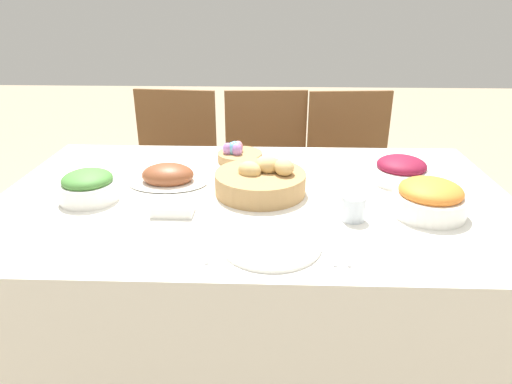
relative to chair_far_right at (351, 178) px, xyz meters
name	(u,v)px	position (x,y,z in m)	size (l,w,h in m)	color
ground_plane	(255,375)	(-0.46, -0.83, -0.50)	(12.00, 12.00, 0.00)	tan
dining_table	(255,293)	(-0.46, -0.83, -0.11)	(1.64, 0.99, 0.77)	silver
chair_far_right	(351,178)	(0.00, 0.00, 0.00)	(0.45, 0.45, 0.92)	brown
chair_far_center	(267,177)	(-0.43, 0.00, 0.00)	(0.45, 0.45, 0.92)	brown
chair_far_left	(172,176)	(-0.91, 0.00, 0.00)	(0.46, 0.46, 0.92)	brown
bread_basket	(261,180)	(-0.44, -0.81, 0.31)	(0.29, 0.29, 0.12)	#AD8451
egg_basket	(238,154)	(-0.53, -0.52, 0.30)	(0.17, 0.17, 0.08)	#AD8451
ham_platter	(168,176)	(-0.75, -0.75, 0.29)	(0.27, 0.19, 0.08)	white
carrot_bowl	(430,198)	(0.05, -0.95, 0.32)	(0.21, 0.21, 0.10)	white
beet_salad_bowl	(401,170)	(0.04, -0.70, 0.31)	(0.19, 0.19, 0.09)	white
green_salad_bowl	(88,186)	(-0.97, -0.89, 0.31)	(0.18, 0.18, 0.10)	white
dinner_plate	(271,244)	(-0.40, -1.16, 0.27)	(0.26, 0.26, 0.01)	white
fork	(212,244)	(-0.56, -1.16, 0.27)	(0.01, 0.19, 0.00)	silver
knife	(331,246)	(-0.25, -1.16, 0.27)	(0.01, 0.19, 0.00)	silver
spoon	(343,246)	(-0.22, -1.16, 0.27)	(0.01, 0.19, 0.00)	silver
drinking_cup	(353,208)	(-0.17, -1.00, 0.31)	(0.07, 0.07, 0.07)	silver
butter_dish	(173,209)	(-0.69, -0.98, 0.29)	(0.12, 0.08, 0.03)	white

